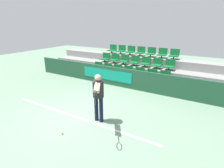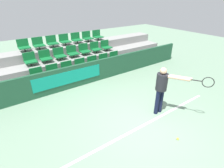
{
  "view_description": "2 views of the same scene",
  "coord_description": "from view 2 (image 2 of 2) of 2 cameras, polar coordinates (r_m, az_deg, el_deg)",
  "views": [
    {
      "loc": [
        3.89,
        -4.01,
        3.17
      ],
      "look_at": [
        0.64,
        1.5,
        0.9
      ],
      "focal_mm": 28.0,
      "sensor_mm": 36.0,
      "label": 1
    },
    {
      "loc": [
        -3.23,
        -2.85,
        3.6
      ],
      "look_at": [
        -0.08,
        1.61,
        0.8
      ],
      "focal_mm": 28.0,
      "sensor_mm": 36.0,
      "label": 2
    }
  ],
  "objects": [
    {
      "name": "tennis_ball",
      "position": [
        5.39,
        20.66,
        -16.39
      ],
      "size": [
        0.07,
        0.07,
        0.07
      ],
      "color": "#CCDB33",
      "rests_on": "ground"
    },
    {
      "name": "stadium_chair_0",
      "position": [
        7.76,
        -23.2,
        2.63
      ],
      "size": [
        0.5,
        0.45,
        0.54
      ],
      "color": "#333333",
      "rests_on": "bleacher_tier_front"
    },
    {
      "name": "stadium_chair_20",
      "position": [
        10.44,
        -4.77,
        15.49
      ],
      "size": [
        0.5,
        0.45,
        0.54
      ],
      "color": "#333333",
      "rests_on": "bleacher_tier_back"
    },
    {
      "name": "barrier_wall",
      "position": [
        7.83,
        -8.03,
        3.56
      ],
      "size": [
        11.52,
        0.14,
        0.99
      ],
      "color": "#1E4C33",
      "rests_on": "ground"
    },
    {
      "name": "stadium_chair_4",
      "position": [
        8.58,
        -6.11,
        7.02
      ],
      "size": [
        0.5,
        0.45,
        0.54
      ],
      "color": "#333333",
      "rests_on": "bleacher_tier_front"
    },
    {
      "name": "stadium_chair_18",
      "position": [
        9.85,
        -11.54,
        14.35
      ],
      "size": [
        0.5,
        0.45,
        0.54
      ],
      "color": "#333333",
      "rests_on": "bleacher_tier_back"
    },
    {
      "name": "stadium_chair_6",
      "position": [
        9.25,
        1.04,
        8.67
      ],
      "size": [
        0.5,
        0.45,
        0.54
      ],
      "color": "#333333",
      "rests_on": "bleacher_tier_front"
    },
    {
      "name": "stadium_chair_16",
      "position": [
        9.41,
        -18.97,
        12.87
      ],
      "size": [
        0.5,
        0.45,
        0.54
      ],
      "color": "#333333",
      "rests_on": "bleacher_tier_back"
    },
    {
      "name": "stadium_chair_7",
      "position": [
        8.42,
        -25.17,
        7.18
      ],
      "size": [
        0.5,
        0.45,
        0.54
      ],
      "color": "#333333",
      "rests_on": "bleacher_tier_middle"
    },
    {
      "name": "stadium_chair_17",
      "position": [
        9.61,
        -15.18,
        13.66
      ],
      "size": [
        0.5,
        0.45,
        0.54
      ],
      "color": "#333333",
      "rests_on": "bleacher_tier_back"
    },
    {
      "name": "stadium_chair_19",
      "position": [
        10.13,
        -8.07,
        14.96
      ],
      "size": [
        0.5,
        0.45,
        0.54
      ],
      "color": "#333333",
      "rests_on": "bleacher_tier_back"
    },
    {
      "name": "stadium_chair_2",
      "position": [
        8.07,
        -14.25,
        4.99
      ],
      "size": [
        0.5,
        0.45,
        0.54
      ],
      "color": "#333333",
      "rests_on": "bleacher_tier_front"
    },
    {
      "name": "stadium_chair_8",
      "position": [
        8.54,
        -20.91,
        8.25
      ],
      "size": [
        0.5,
        0.45,
        0.54
      ],
      "color": "#333333",
      "rests_on": "bleacher_tier_middle"
    },
    {
      "name": "stadium_chair_3",
      "position": [
        8.31,
        -10.07,
        6.05
      ],
      "size": [
        0.5,
        0.45,
        0.54
      ],
      "color": "#333333",
      "rests_on": "bleacher_tier_front"
    },
    {
      "name": "bleacher_tier_front",
      "position": [
        8.38,
        -9.46,
        2.94
      ],
      "size": [
        11.12,
        0.87,
        0.42
      ],
      "color": "gray",
      "rests_on": "ground"
    },
    {
      "name": "stadium_chair_1",
      "position": [
        7.89,
        -18.64,
        3.85
      ],
      "size": [
        0.5,
        0.45,
        0.54
      ],
      "color": "#333333",
      "rests_on": "bleacher_tier_front"
    },
    {
      "name": "stadium_chair_13",
      "position": [
        9.81,
        -2.01,
        12.3
      ],
      "size": [
        0.5,
        0.45,
        0.54
      ],
      "color": "#333333",
      "rests_on": "bleacher_tier_middle"
    },
    {
      "name": "stadium_chair_10",
      "position": [
        8.93,
        -12.78,
        10.14
      ],
      "size": [
        0.5,
        0.45,
        0.54
      ],
      "color": "#333333",
      "rests_on": "bleacher_tier_middle"
    },
    {
      "name": "court_baseline",
      "position": [
        5.62,
        10.25,
        -13.08
      ],
      "size": [
        6.16,
        0.08,
        0.01
      ],
      "color": "white",
      "rests_on": "ground"
    },
    {
      "name": "ground_plane",
      "position": [
        5.61,
        10.45,
        -13.25
      ],
      "size": [
        30.0,
        30.0,
        0.0
      ],
      "primitive_type": "plane",
      "color": "gray"
    },
    {
      "name": "bleacher_tier_middle",
      "position": [
        9.04,
        -12.06,
        5.97
      ],
      "size": [
        11.12,
        0.87,
        0.84
      ],
      "color": "gray",
      "rests_on": "ground"
    },
    {
      "name": "tennis_player",
      "position": [
        5.73,
        16.48,
        -0.61
      ],
      "size": [
        0.93,
        1.39,
        1.64
      ],
      "rotation": [
        0.0,
        0.0,
        0.55
      ],
      "color": "black",
      "rests_on": "ground"
    },
    {
      "name": "stadium_chair_11",
      "position": [
        9.19,
        -8.98,
        10.95
      ],
      "size": [
        0.5,
        0.45,
        0.54
      ],
      "color": "#333333",
      "rests_on": "bleacher_tier_middle"
    },
    {
      "name": "bleacher_tier_back",
      "position": [
        9.73,
        -14.31,
        8.57
      ],
      "size": [
        11.12,
        0.87,
        1.26
      ],
      "color": "gray",
      "rests_on": "ground"
    },
    {
      "name": "stadium_chair_5",
      "position": [
        8.9,
        -2.41,
        7.89
      ],
      "size": [
        0.5,
        0.45,
        0.54
      ],
      "color": "#333333",
      "rests_on": "bleacher_tier_front"
    },
    {
      "name": "stadium_chair_15",
      "position": [
        9.25,
        -22.88,
        11.99
      ],
      "size": [
        0.5,
        0.45,
        0.54
      ],
      "color": "#333333",
      "rests_on": "bleacher_tier_back"
    },
    {
      "name": "stadium_chair_12",
      "position": [
        9.48,
        -5.39,
        11.67
      ],
      "size": [
        0.5,
        0.45,
        0.54
      ],
      "color": "#333333",
      "rests_on": "bleacher_tier_middle"
    },
    {
      "name": "stadium_chair_14",
      "position": [
        9.14,
        -26.88,
        11.04
      ],
      "size": [
        0.5,
        0.45,
        0.54
      ],
      "color": "#333333",
      "rests_on": "bleacher_tier_back"
    },
    {
      "name": "stadium_chair_9",
      "position": [
        8.71,
        -16.77,
        9.24
      ],
      "size": [
        0.5,
        0.45,
        0.54
      ],
      "color": "#333333",
      "rests_on": "bleacher_tier_middle"
    }
  ]
}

